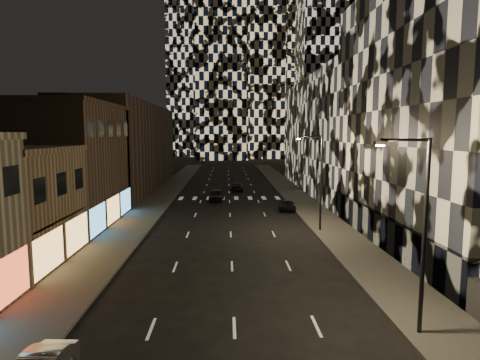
{
  "coord_description": "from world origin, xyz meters",
  "views": [
    {
      "loc": [
        -0.32,
        -7.42,
        9.34
      ],
      "look_at": [
        0.61,
        21.2,
        6.0
      ],
      "focal_mm": 30.0,
      "sensor_mm": 36.0,
      "label": 1
    }
  ],
  "objects": [
    {
      "name": "streetlight_near",
      "position": [
        8.35,
        10.0,
        5.35
      ],
      "size": [
        2.55,
        0.25,
        9.0
      ],
      "color": "black",
      "rests_on": "sidewalk_right"
    },
    {
      "name": "sidewalk_left",
      "position": [
        -10.0,
        50.0,
        0.07
      ],
      "size": [
        4.0,
        120.0,
        0.15
      ],
      "primitive_type": "cube",
      "color": "#47443F",
      "rests_on": "ground"
    },
    {
      "name": "retail_filler_left",
      "position": [
        -17.0,
        60.0,
        7.0
      ],
      "size": [
        10.0,
        40.0,
        14.0
      ],
      "primitive_type": "cube",
      "color": "#4B382A",
      "rests_on": "ground"
    },
    {
      "name": "car_dark_midlane",
      "position": [
        -1.81,
        47.92,
        0.78
      ],
      "size": [
        2.22,
        4.73,
        1.57
      ],
      "primitive_type": "imported",
      "rotation": [
        0.0,
        0.0,
        -0.08
      ],
      "color": "black",
      "rests_on": "ground"
    },
    {
      "name": "car_dark_rightlane",
      "position": [
        7.0,
        40.44,
        0.59
      ],
      "size": [
        2.4,
        4.41,
        1.17
      ],
      "primitive_type": "imported",
      "rotation": [
        0.0,
        0.0,
        -0.11
      ],
      "color": "black",
      "rests_on": "ground"
    },
    {
      "name": "sidewalk_right",
      "position": [
        10.0,
        50.0,
        0.07
      ],
      "size": [
        4.0,
        120.0,
        0.15
      ],
      "primitive_type": "cube",
      "color": "#47443F",
      "rests_on": "ground"
    },
    {
      "name": "car_dark_oncoming",
      "position": [
        1.35,
        57.53,
        0.69
      ],
      "size": [
        2.2,
        4.86,
        1.38
      ],
      "primitive_type": "imported",
      "rotation": [
        0.0,
        0.0,
        3.08
      ],
      "color": "black",
      "rests_on": "ground"
    },
    {
      "name": "retail_brown",
      "position": [
        -17.0,
        33.5,
        6.0
      ],
      "size": [
        10.0,
        15.0,
        12.0
      ],
      "primitive_type": "cube",
      "color": "#4B382A",
      "rests_on": "ground"
    },
    {
      "name": "tower_center_low",
      "position": [
        -2.0,
        140.0,
        47.5
      ],
      "size": [
        18.0,
        18.0,
        95.0
      ],
      "primitive_type": "cube",
      "color": "black",
      "rests_on": "ground"
    },
    {
      "name": "midrise_base",
      "position": [
        12.3,
        24.5,
        1.5
      ],
      "size": [
        0.6,
        25.0,
        3.0
      ],
      "primitive_type": "cube",
      "color": "#383838",
      "rests_on": "ground"
    },
    {
      "name": "tower_left_back",
      "position": [
        -12.0,
        165.0,
        60.0
      ],
      "size": [
        24.0,
        24.0,
        120.0
      ],
      "primitive_type": "cube",
      "color": "black",
      "rests_on": "ground"
    },
    {
      "name": "curb_right",
      "position": [
        7.9,
        50.0,
        0.07
      ],
      "size": [
        0.2,
        120.0,
        0.15
      ],
      "primitive_type": "cube",
      "color": "#4C4C47",
      "rests_on": "ground"
    },
    {
      "name": "tower_right_mid",
      "position": [
        35.0,
        135.0,
        50.0
      ],
      "size": [
        20.0,
        20.0,
        100.0
      ],
      "primitive_type": "cube",
      "color": "black",
      "rests_on": "ground"
    },
    {
      "name": "midrise_filler_right",
      "position": [
        20.0,
        57.0,
        9.0
      ],
      "size": [
        16.0,
        40.0,
        18.0
      ],
      "primitive_type": "cube",
      "color": "#232326",
      "rests_on": "ground"
    },
    {
      "name": "midrise_right",
      "position": [
        20.0,
        24.5,
        11.0
      ],
      "size": [
        16.0,
        25.0,
        22.0
      ],
      "primitive_type": "cube",
      "color": "#232326",
      "rests_on": "ground"
    },
    {
      "name": "curb_left",
      "position": [
        -7.9,
        50.0,
        0.07
      ],
      "size": [
        0.2,
        120.0,
        0.15
      ],
      "primitive_type": "cube",
      "color": "#4C4C47",
      "rests_on": "ground"
    },
    {
      "name": "streetlight_far",
      "position": [
        8.35,
        30.0,
        5.35
      ],
      "size": [
        2.55,
        0.25,
        9.0
      ],
      "color": "black",
      "rests_on": "sidewalk_right"
    }
  ]
}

